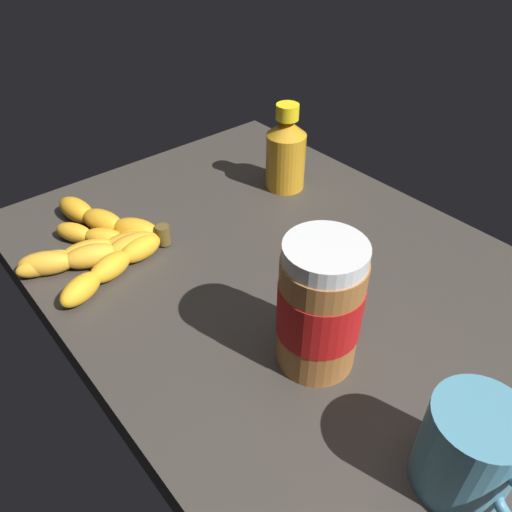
{
  "coord_description": "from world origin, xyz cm",
  "views": [
    {
      "loc": [
        37.49,
        -37.19,
        44.69
      ],
      "look_at": [
        -1.69,
        -4.15,
        3.61
      ],
      "focal_mm": 34.86,
      "sensor_mm": 36.0,
      "label": 1
    }
  ],
  "objects": [
    {
      "name": "ground_plane",
      "position": [
        0.0,
        0.0,
        -2.4
      ],
      "size": [
        83.17,
        58.29,
        4.8
      ],
      "primitive_type": "cube",
      "color": "#38332D"
    },
    {
      "name": "banana_bunch",
      "position": [
        -19.96,
        -17.82,
        1.62
      ],
      "size": [
        24.27,
        20.77,
        3.52
      ],
      "color": "gold",
      "rests_on": "ground_plane"
    },
    {
      "name": "peanut_butter_jar",
      "position": [
        13.26,
        -7.99,
        7.89
      ],
      "size": [
        9.06,
        9.06,
        16.02
      ],
      "color": "#9E602D",
      "rests_on": "ground_plane"
    },
    {
      "name": "honey_bottle",
      "position": [
        -16.95,
        15.22,
        6.55
      ],
      "size": [
        6.65,
        6.65,
        14.67
      ],
      "color": "orange",
      "rests_on": "ground_plane"
    },
    {
      "name": "coffee_mug",
      "position": [
        31.93,
        -8.46,
        4.96
      ],
      "size": [
        11.98,
        8.36,
        9.88
      ],
      "color": "teal",
      "rests_on": "ground_plane"
    }
  ]
}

